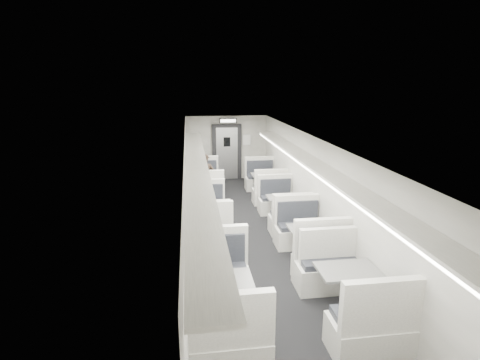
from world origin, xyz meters
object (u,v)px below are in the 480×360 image
object	(u,v)px
vestibule_door	(227,152)
booth_right_c	(309,244)
booth_right_b	(282,209)
booth_right_a	(265,185)
booth_left_a	(203,188)
booth_right_d	(347,292)
passenger	(206,179)
exit_sign	(228,121)
booth_left_d	(222,303)
booth_left_c	(212,246)
booth_left_b	(208,218)

from	to	relation	value
vestibule_door	booth_right_c	bearing A→B (deg)	-81.76
booth_right_b	booth_right_a	bearing A→B (deg)	90.00
booth_left_a	booth_right_d	xyz separation A→B (m)	(2.00, -6.34, 0.02)
booth_right_c	booth_right_d	bearing A→B (deg)	-90.00
booth_left_a	passenger	xyz separation A→B (m)	(0.06, -0.29, 0.36)
vestibule_door	exit_sign	xyz separation A→B (m)	(0.00, -0.49, 1.24)
booth_left_a	vestibule_door	xyz separation A→B (m)	(1.00, 2.44, 0.64)
booth_left_d	booth_right_b	world-z (taller)	booth_left_d
booth_left_c	booth_right_c	world-z (taller)	booth_right_c
booth_left_a	vestibule_door	distance (m)	2.72
booth_left_c	booth_right_b	bearing A→B (deg)	45.30
booth_right_a	booth_left_d	bearing A→B (deg)	-107.05
booth_right_a	exit_sign	bearing A→B (deg)	119.22
booth_right_b	exit_sign	xyz separation A→B (m)	(-1.00, 4.14, 1.92)
booth_right_a	vestibule_door	size ratio (longest dim) A/B	1.00
booth_left_b	exit_sign	xyz separation A→B (m)	(1.00, 4.56, 1.91)
booth_left_d	booth_right_c	world-z (taller)	booth_left_d
booth_right_c	vestibule_door	world-z (taller)	vestibule_door
booth_right_c	booth_left_d	bearing A→B (deg)	-136.64
booth_right_a	booth_right_d	xyz separation A→B (m)	(0.00, -6.51, 0.04)
booth_right_a	booth_left_b	bearing A→B (deg)	-125.79
booth_left_c	booth_right_a	distance (m)	4.81
booth_left_b	exit_sign	world-z (taller)	exit_sign
booth_left_b	booth_right_a	bearing A→B (deg)	54.21
booth_right_d	passenger	bearing A→B (deg)	107.77
booth_right_c	booth_right_d	size ratio (longest dim) A/B	0.92
booth_left_b	booth_left_c	distance (m)	1.60
booth_left_b	booth_right_b	bearing A→B (deg)	11.79
vestibule_door	exit_sign	bearing A→B (deg)	-90.00
booth_right_a	booth_right_c	world-z (taller)	booth_right_c
booth_left_c	booth_right_d	size ratio (longest dim) A/B	0.84
booth_left_b	passenger	bearing A→B (deg)	88.47
booth_left_d	vestibule_door	distance (m)	8.88
passenger	exit_sign	size ratio (longest dim) A/B	2.47
booth_right_b	vestibule_door	bearing A→B (deg)	102.18
vestibule_door	booth_right_d	bearing A→B (deg)	-83.50
booth_left_b	booth_right_d	world-z (taller)	booth_right_d
booth_left_a	booth_left_c	world-z (taller)	booth_left_a
booth_right_a	vestibule_door	world-z (taller)	vestibule_door
booth_right_c	booth_left_a	bearing A→B (deg)	114.12
booth_left_c	passenger	distance (m)	3.94
booth_left_d	booth_right_a	xyz separation A→B (m)	(2.00, 6.52, -0.04)
passenger	exit_sign	distance (m)	2.87
booth_left_b	booth_left_d	size ratio (longest dim) A/B	0.90
exit_sign	booth_left_a	bearing A→B (deg)	-117.09
booth_right_a	booth_right_c	xyz separation A→B (m)	(0.00, -4.63, 0.01)
booth_left_d	passenger	world-z (taller)	passenger
booth_left_a	booth_right_b	world-z (taller)	booth_left_a
booth_right_c	passenger	distance (m)	4.62
exit_sign	booth_left_c	bearing A→B (deg)	-99.21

